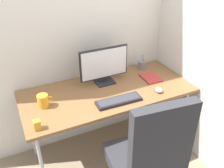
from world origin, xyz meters
name	(u,v)px	position (x,y,z in m)	size (l,w,h in m)	color
ground_plane	(108,149)	(0.00, 0.00, 0.00)	(8.00, 8.00, 0.00)	gray
wall_back	(89,6)	(0.00, 0.37, 1.40)	(2.83, 0.04, 2.80)	silver
wall_side_right	(204,10)	(0.79, -0.19, 1.40)	(0.04, 1.99, 2.80)	silver
desk	(108,94)	(0.00, 0.00, 0.69)	(1.53, 0.69, 0.73)	brown
office_chair	(148,159)	(-0.02, -0.71, 0.57)	(0.59, 0.61, 1.13)	black
monitor	(104,65)	(0.04, 0.15, 0.92)	(0.47, 0.14, 0.34)	black
keyboard	(119,101)	(0.01, -0.21, 0.75)	(0.39, 0.13, 0.03)	black
mouse	(159,90)	(0.40, -0.22, 0.75)	(0.06, 0.08, 0.04)	#9EA0A5
pen_holder	(142,65)	(0.50, 0.24, 0.78)	(0.07, 0.07, 0.16)	slate
notebook	(151,78)	(0.47, 0.02, 0.74)	(0.16, 0.21, 0.01)	#B23333
coffee_mug	(43,101)	(-0.57, 0.00, 0.79)	(0.12, 0.09, 0.11)	orange
desk_clamp_accessory	(37,125)	(-0.67, -0.26, 0.77)	(0.05, 0.05, 0.07)	orange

